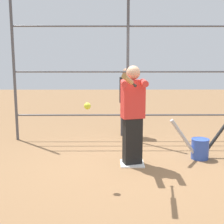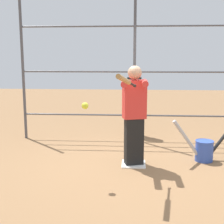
% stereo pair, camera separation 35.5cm
% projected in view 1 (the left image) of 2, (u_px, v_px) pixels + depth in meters
% --- Properties ---
extents(ground_plane, '(24.00, 24.00, 0.00)m').
position_uv_depth(ground_plane, '(132.00, 164.00, 5.33)').
color(ground_plane, olive).
extents(home_plate, '(0.40, 0.40, 0.02)m').
position_uv_depth(home_plate, '(132.00, 163.00, 5.33)').
color(home_plate, white).
rests_on(home_plate, ground).
extents(fence_backstop, '(4.90, 0.06, 2.98)m').
position_uv_depth(fence_backstop, '(128.00, 72.00, 6.64)').
color(fence_backstop, '#4C4C51').
rests_on(fence_backstop, ground).
extents(batter, '(0.42, 0.64, 1.67)m').
position_uv_depth(batter, '(133.00, 112.00, 5.15)').
color(batter, black).
rests_on(batter, ground).
extents(baseball_bat_swinging, '(0.26, 0.87, 0.25)m').
position_uv_depth(baseball_bat_swinging, '(129.00, 80.00, 4.12)').
color(baseball_bat_swinging, black).
extents(softball_in_flight, '(0.10, 0.10, 0.10)m').
position_uv_depth(softball_in_flight, '(87.00, 106.00, 4.34)').
color(softball_in_flight, yellow).
extents(bat_bucket, '(1.22, 0.49, 0.77)m').
position_uv_depth(bat_bucket, '(200.00, 147.00, 5.57)').
color(bat_bucket, '#3351B2').
rests_on(bat_bucket, ground).
extents(bystander_behind_fence, '(0.32, 0.20, 1.55)m').
position_uv_depth(bystander_behind_fence, '(127.00, 101.00, 7.15)').
color(bystander_behind_fence, '#3F3F47').
rests_on(bystander_behind_fence, ground).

